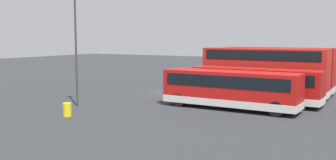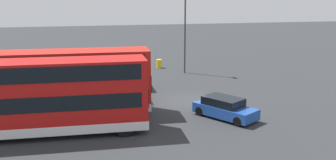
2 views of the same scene
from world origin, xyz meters
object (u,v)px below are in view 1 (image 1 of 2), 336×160
bus_double_decker_near_end (278,69)px  car_hatchback_silver (178,81)px  bus_double_decker_second (263,71)px  waste_bin_yellow (67,110)px  bus_single_deck_fourth (230,88)px  lamp_post_tall (76,40)px  bus_single_deck_third (256,84)px

bus_double_decker_near_end → car_hatchback_silver: (0.78, -10.86, -1.75)m
bus_double_decker_second → waste_bin_yellow: 18.31m
bus_double_decker_near_end → bus_double_decker_second: same height
bus_single_deck_fourth → car_hatchback_silver: (-10.01, -9.91, -0.92)m
bus_double_decker_near_end → lamp_post_tall: bearing=-37.1°
bus_single_deck_third → car_hatchback_silver: size_ratio=2.34×
bus_single_deck_fourth → car_hatchback_silver: size_ratio=2.31×
car_hatchback_silver → bus_single_deck_third: bearing=59.1°
bus_double_decker_second → car_hatchback_silver: 10.96m
bus_double_decker_second → bus_single_deck_third: 3.81m
bus_double_decker_near_end → bus_single_deck_fourth: size_ratio=1.00×
bus_double_decker_near_end → lamp_post_tall: 20.09m
bus_single_deck_fourth → car_hatchback_silver: bus_single_deck_fourth is taller
bus_single_deck_third → lamp_post_tall: 15.20m
lamp_post_tall → waste_bin_yellow: lamp_post_tall is taller
bus_double_decker_near_end → bus_single_deck_fourth: bus_double_decker_near_end is taller
bus_single_deck_third → bus_single_deck_fourth: (3.51, -0.95, -0.00)m
bus_double_decker_near_end → bus_single_deck_third: (7.28, -0.00, -0.83)m
bus_double_decker_second → waste_bin_yellow: (15.55, -9.48, -1.97)m
bus_double_decker_near_end → lamp_post_tall: size_ratio=1.16×
bus_double_decker_second → waste_bin_yellow: size_ratio=12.09×
bus_double_decker_second → car_hatchback_silver: bearing=-105.0°
waste_bin_yellow → bus_double_decker_near_end: bearing=152.7°
bus_double_decker_second → waste_bin_yellow: bus_double_decker_second is taller
bus_double_decker_second → lamp_post_tall: size_ratio=1.24×
bus_single_deck_third → car_hatchback_silver: bus_single_deck_third is taller
bus_single_deck_third → lamp_post_tall: size_ratio=1.18×
bus_double_decker_near_end → waste_bin_yellow: size_ratio=11.28×
waste_bin_yellow → bus_double_decker_second: bearing=148.6°
waste_bin_yellow → car_hatchback_silver: bearing=-177.0°
bus_double_decker_near_end → bus_single_deck_fourth: bearing=-5.0°
bus_single_deck_fourth → bus_double_decker_near_end: bearing=175.0°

